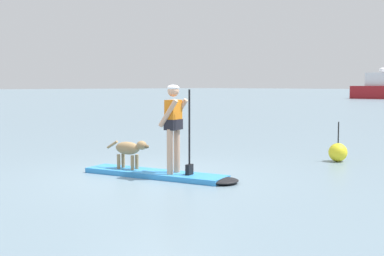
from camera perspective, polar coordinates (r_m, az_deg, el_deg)
The scene contains 5 objects.
ground_plane at distance 10.05m, azimuth -4.21°, elevation -5.45°, with size 400.00×400.00×0.00m, color slate.
paddleboard at distance 9.92m, azimuth -3.11°, elevation -5.28°, with size 3.29×1.64×0.10m.
person_paddler at distance 9.68m, azimuth -2.03°, elevation 0.67°, with size 0.67×0.58×1.70m.
dog at distance 10.31m, azimuth -7.03°, elevation -2.40°, with size 1.00×0.41×0.59m.
marker_buoy at distance 12.38m, azimuth 16.09°, elevation -2.64°, with size 0.44×0.44×0.94m.
Camera 1 is at (7.75, -6.15, 1.80)m, focal length 47.43 mm.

